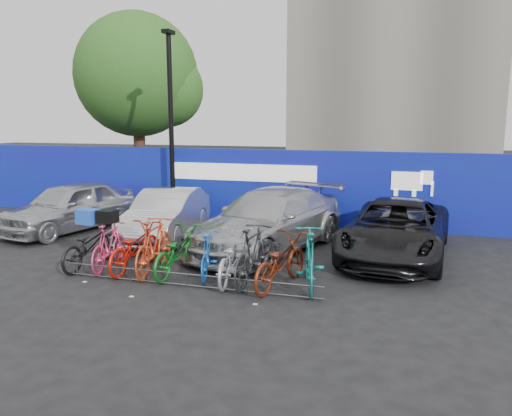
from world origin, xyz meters
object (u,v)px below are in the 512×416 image
at_px(bike_rack, 187,280).
at_px(bike_3, 154,246).
at_px(bike_5, 208,255).
at_px(bike_4, 178,251).
at_px(car_0, 69,207).
at_px(bike_8, 280,262).
at_px(bike_9, 310,258).
at_px(bike_0, 90,245).
at_px(tree, 142,78).
at_px(bike_2, 134,248).
at_px(car_2, 269,220).
at_px(car_1, 167,214).
at_px(bike_1, 109,246).
at_px(bike_7, 252,255).
at_px(lamppost, 171,122).
at_px(bike_6, 231,257).
at_px(car_3, 396,229).

xyz_separation_m(bike_rack, bike_3, (-1.10, 0.71, 0.45)).
bearing_deg(bike_5, bike_4, -13.18).
bearing_deg(car_0, bike_rack, -21.07).
xyz_separation_m(car_0, bike_4, (5.02, -3.01, -0.23)).
distance_m(bike_4, bike_8, 2.35).
bearing_deg(bike_9, bike_0, -12.36).
relative_size(tree, bike_4, 3.96).
distance_m(bike_2, bike_9, 4.00).
xyz_separation_m(tree, car_2, (7.58, -7.29, -4.29)).
xyz_separation_m(car_1, bike_2, (0.70, -2.99, -0.17)).
relative_size(tree, bike_1, 4.37).
relative_size(car_2, bike_7, 2.62).
distance_m(bike_7, bike_9, 1.19).
height_order(bike_0, bike_8, bike_8).
bearing_deg(bike_8, car_1, -23.33).
height_order(lamppost, bike_rack, lamppost).
xyz_separation_m(bike_0, bike_5, (2.89, 0.06, -0.01)).
distance_m(bike_2, bike_6, 2.35).
relative_size(bike_5, bike_8, 0.83).
xyz_separation_m(bike_rack, bike_1, (-2.23, 0.70, 0.37)).
bearing_deg(bike_4, bike_1, 5.76).
distance_m(car_1, car_3, 6.30).
bearing_deg(car_0, bike_4, -18.02).
bearing_deg(bike_rack, bike_6, 41.79).
bearing_deg(lamppost, tree, 127.51).
bearing_deg(bike_4, bike_9, -176.92).
bearing_deg(bike_8, bike_0, 13.08).
bearing_deg(bike_3, lamppost, -74.30).
height_order(bike_5, bike_9, bike_9).
height_order(car_1, bike_3, car_1).
bearing_deg(bike_9, bike_3, -12.83).
xyz_separation_m(car_3, bike_5, (-3.82, -2.81, -0.20)).
relative_size(tree, bike_9, 3.82).
relative_size(car_2, bike_3, 2.62).
bearing_deg(lamppost, bike_1, -79.62).
distance_m(bike_rack, bike_7, 1.43).
bearing_deg(tree, bike_5, -54.99).
height_order(car_2, bike_9, car_2).
bearing_deg(lamppost, bike_0, -84.79).
height_order(car_0, car_1, car_0).
xyz_separation_m(car_3, bike_9, (-1.60, -2.86, -0.09)).
height_order(bike_rack, bike_6, bike_6).
height_order(car_1, car_3, car_3).
xyz_separation_m(car_3, bike_4, (-4.54, -2.80, -0.18)).
bearing_deg(bike_0, bike_5, -175.74).
xyz_separation_m(car_2, car_3, (3.18, 0.18, -0.08)).
relative_size(car_3, bike_1, 2.82).
relative_size(car_0, bike_0, 2.26).
relative_size(bike_6, bike_8, 0.98).
relative_size(tree, bike_7, 3.82).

